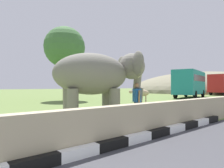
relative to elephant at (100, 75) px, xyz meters
The scene contains 8 objects.
barrier_parapet 3.54m from the elephant, 123.16° to the right, with size 28.00×0.36×1.00m, color tan.
elephant is the anchor object (origin of this frame).
person_handler 1.97m from the elephant, 23.38° to the right, with size 0.38×0.65×1.66m.
bus_teal 21.01m from the elephant, 18.57° to the left, with size 8.65×4.66×3.50m.
bus_red 33.42m from the elephant, 12.59° to the left, with size 8.46×3.13×3.50m.
cow_near 10.57m from the elephant, 32.38° to the left, with size 1.52×1.73×1.23m.
tree_distant 14.31m from the elephant, 69.25° to the left, with size 4.38×4.38×7.94m.
hill_east 54.59m from the elephant, 20.09° to the left, with size 46.45×37.16×11.03m.
Camera 1 is at (-1.14, 0.25, 1.51)m, focal length 31.61 mm.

